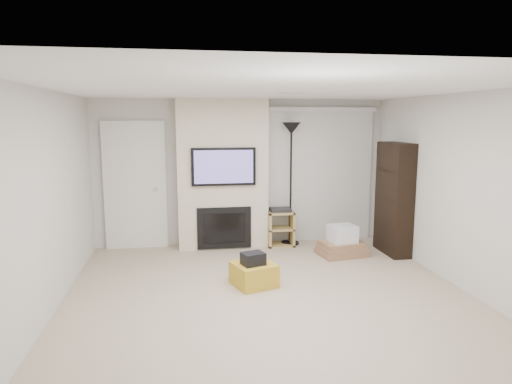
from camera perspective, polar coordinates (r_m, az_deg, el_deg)
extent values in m
cube|color=tan|center=(5.60, 2.06, -13.67)|extent=(5.00, 5.50, 0.00)
cube|color=white|center=(5.17, 2.22, 12.78)|extent=(5.00, 5.50, 0.00)
cube|color=beige|center=(7.93, -1.83, 2.47)|extent=(5.00, 0.00, 2.50)
cube|color=beige|center=(2.69, 14.10, -11.17)|extent=(5.00, 0.00, 2.50)
cube|color=beige|center=(5.35, -25.15, -1.65)|extent=(0.00, 5.50, 2.50)
cube|color=beige|center=(6.24, 25.26, -0.23)|extent=(0.00, 5.50, 2.50)
cube|color=silver|center=(6.04, 4.47, 12.21)|extent=(0.35, 0.18, 0.01)
cube|color=gold|center=(6.08, -0.29, -10.26)|extent=(0.63, 0.63, 0.30)
cube|color=black|center=(5.96, -0.37, -8.34)|extent=(0.34, 0.30, 0.16)
cube|color=beige|center=(7.69, -4.22, 2.25)|extent=(1.50, 0.40, 2.50)
cube|color=black|center=(7.45, -4.07, 3.18)|extent=(1.05, 0.06, 0.62)
cube|color=#4B417A|center=(7.41, -4.04, 3.15)|extent=(0.96, 0.00, 0.54)
cube|color=black|center=(7.64, -3.99, -4.50)|extent=(0.90, 0.04, 0.70)
cube|color=black|center=(7.62, -3.98, -4.54)|extent=(0.70, 0.02, 0.50)
cube|color=silver|center=(7.88, -14.86, 0.81)|extent=(1.02, 0.08, 2.14)
cube|color=#B6B4AE|center=(7.90, -14.84, 0.50)|extent=(0.90, 0.05, 2.05)
cylinder|color=silver|center=(7.83, -12.39, 0.33)|extent=(0.07, 0.06, 0.07)
cube|color=silver|center=(8.12, 8.19, 10.18)|extent=(1.98, 0.10, 0.08)
cube|color=silver|center=(8.19, 7.98, 1.87)|extent=(1.90, 0.03, 2.29)
cylinder|color=black|center=(8.07, 4.27, -6.35)|extent=(0.31, 0.31, 0.03)
cylinder|color=black|center=(7.87, 4.36, 0.60)|extent=(0.03, 0.03, 1.97)
cone|color=black|center=(7.78, 4.45, 7.94)|extent=(0.31, 0.31, 0.20)
cube|color=tan|center=(7.86, 1.58, -4.63)|extent=(0.04, 0.38, 0.60)
cube|color=tan|center=(7.94, 4.49, -4.50)|extent=(0.04, 0.38, 0.60)
cube|color=tan|center=(7.97, 3.02, -6.56)|extent=(0.45, 0.38, 0.03)
cube|color=tan|center=(7.90, 3.04, -4.57)|extent=(0.45, 0.38, 0.03)
cube|color=tan|center=(7.84, 3.06, -2.54)|extent=(0.45, 0.38, 0.03)
cube|color=black|center=(7.83, 3.06, -2.22)|extent=(0.35, 0.25, 0.06)
cube|color=#92694A|center=(7.53, 10.67, -7.45)|extent=(0.81, 0.66, 0.08)
cube|color=#92694A|center=(7.51, 10.68, -6.90)|extent=(0.76, 0.62, 0.07)
cube|color=#92694A|center=(7.49, 10.70, -6.37)|extent=(0.72, 0.58, 0.07)
cube|color=silver|center=(7.45, 10.74, -5.12)|extent=(0.45, 0.41, 0.27)
cube|color=black|center=(7.67, 16.87, -0.79)|extent=(0.30, 0.80, 1.80)
cube|color=black|center=(7.75, 16.58, -4.08)|extent=(0.26, 0.72, 0.02)
cube|color=black|center=(7.66, 16.74, -0.80)|extent=(0.26, 0.72, 0.02)
cube|color=black|center=(7.60, 16.89, 2.55)|extent=(0.26, 0.72, 0.02)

